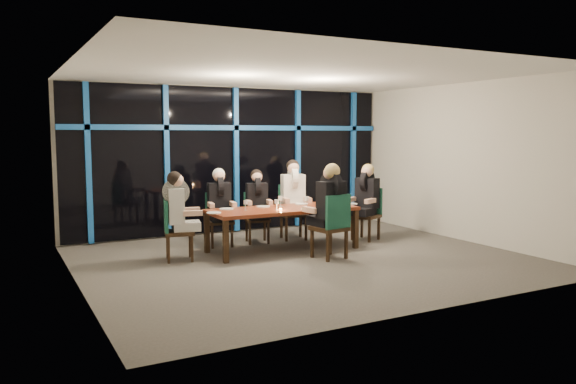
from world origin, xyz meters
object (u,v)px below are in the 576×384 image
object	(u,v)px
chair_far_mid	(256,214)
diner_near_mid	(330,197)
water_pitcher	(323,201)
dining_table	(283,212)
chair_end_left	(174,227)
chair_far_left	(219,216)
chair_near_mid	(333,223)
chair_end_right	(368,211)
diner_end_left	(178,203)
wine_bottle	(338,200)
diner_far_left	(220,196)
diner_end_right	(366,191)
chair_far_right	(292,209)
diner_far_mid	(257,195)
diner_far_right	(294,188)

from	to	relation	value
chair_far_mid	diner_near_mid	distance (m)	1.96
diner_near_mid	water_pitcher	world-z (taller)	diner_near_mid
dining_table	chair_end_left	distance (m)	1.92
chair_far_mid	water_pitcher	bearing A→B (deg)	-36.64
chair_far_left	chair_near_mid	world-z (taller)	chair_near_mid
chair_end_left	chair_near_mid	xyz separation A→B (m)	(2.32, -1.11, 0.05)
chair_end_right	diner_end_left	world-z (taller)	diner_end_left
wine_bottle	chair_far_mid	bearing A→B (deg)	133.63
diner_far_left	diner_end_left	xyz separation A→B (m)	(-1.00, -0.77, 0.02)
diner_end_right	chair_near_mid	bearing A→B (deg)	-77.50
chair_end_right	wine_bottle	xyz separation A→B (m)	(-0.93, -0.36, 0.30)
chair_end_left	diner_end_left	size ratio (longest dim) A/B	1.03
chair_far_right	wine_bottle	world-z (taller)	chair_far_right
dining_table	wine_bottle	bearing A→B (deg)	-11.55
chair_near_mid	wine_bottle	distance (m)	1.03
chair_end_left	diner_far_left	size ratio (longest dim) A/B	1.05
dining_table	chair_far_left	world-z (taller)	chair_far_left
chair_far_mid	diner_end_left	bearing A→B (deg)	-140.69
diner_end_left	diner_end_right	bearing A→B (deg)	-76.44
chair_end_left	diner_near_mid	size ratio (longest dim) A/B	0.95
wine_bottle	chair_far_left	bearing A→B (deg)	147.76
diner_far_mid	water_pitcher	bearing A→B (deg)	-33.77
chair_far_right	chair_near_mid	distance (m)	1.95
chair_end_left	chair_near_mid	bearing A→B (deg)	-102.38
chair_end_left	diner_end_left	distance (m)	0.40
chair_far_left	diner_far_mid	xyz separation A→B (m)	(0.73, -0.09, 0.36)
chair_end_left	diner_end_left	xyz separation A→B (m)	(0.08, -0.02, 0.39)
chair_end_left	chair_end_right	xyz separation A→B (m)	(3.86, 0.04, 0.01)
diner_far_left	diner_near_mid	xyz separation A→B (m)	(1.23, -1.77, 0.09)
diner_far_left	chair_far_mid	bearing A→B (deg)	14.04
chair_far_mid	wine_bottle	size ratio (longest dim) A/B	3.21
chair_far_mid	diner_far_right	distance (m)	0.89
diner_end_left	diner_far_mid	bearing A→B (deg)	-53.26
chair_end_right	diner_far_left	distance (m)	2.89
dining_table	chair_end_left	bearing A→B (deg)	176.60
chair_far_mid	chair_near_mid	distance (m)	1.99
chair_far_right	chair_end_right	bearing A→B (deg)	-18.70
chair_far_right	diner_far_left	world-z (taller)	diner_far_left
chair_far_left	chair_far_mid	distance (m)	0.75
diner_near_mid	chair_far_mid	bearing A→B (deg)	-84.63
diner_far_mid	diner_near_mid	bearing A→B (deg)	-60.59
diner_end_left	diner_near_mid	xyz separation A→B (m)	(2.23, -1.00, 0.08)
chair_far_right	chair_near_mid	size ratio (longest dim) A/B	0.98
chair_far_right	diner_far_left	xyz separation A→B (m)	(-1.53, -0.06, 0.34)
dining_table	chair_far_mid	bearing A→B (deg)	94.74
diner_near_mid	water_pitcher	size ratio (longest dim) A/B	5.28
dining_table	water_pitcher	distance (m)	0.79
diner_far_mid	diner_near_mid	xyz separation A→B (m)	(0.49, -1.76, 0.12)
diner_end_left	wine_bottle	distance (m)	2.86
wine_bottle	diner_end_left	bearing A→B (deg)	173.97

